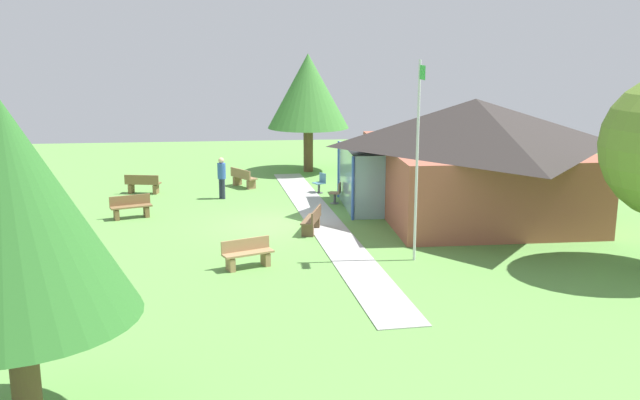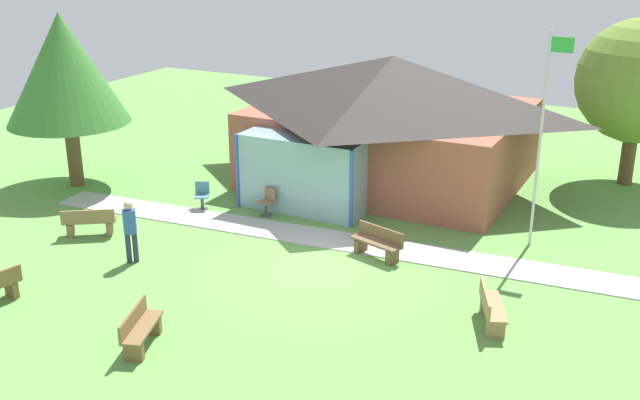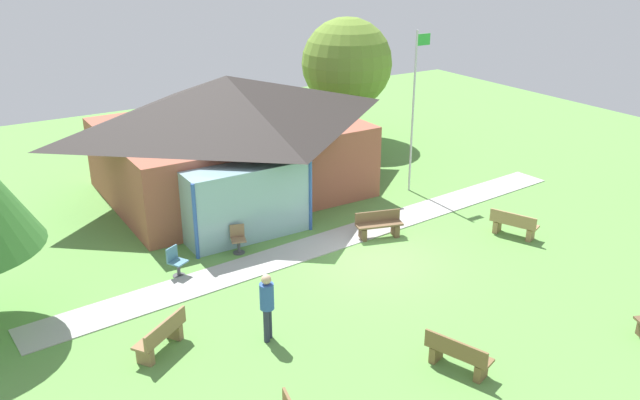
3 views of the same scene
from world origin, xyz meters
The scene contains 13 objects.
ground_plane centered at (0.00, 0.00, 0.00)m, with size 44.00×44.00×0.00m, color #609947.
pavilion centered at (-1.12, 7.39, 2.26)m, with size 9.75×8.74×4.35m.
footpath centered at (0.00, 1.76, 0.01)m, with size 19.52×1.30×0.03m, color #ADADA8.
flagpole centered at (4.65, 3.96, 3.27)m, with size 0.64×0.08×5.94m.
bench_front_center centered at (-1.58, -5.31, 0.40)m, with size 0.91×1.56×0.84m.
bench_mid_right centered at (4.81, -1.03, 0.40)m, with size 0.98×1.55×0.84m.
bench_mid_left centered at (-6.86, -1.15, 0.40)m, with size 1.49×1.21×0.84m.
bench_rear_near_path centered at (1.13, 1.21, 0.40)m, with size 1.56×0.86×0.84m.
patio_chair_porch_left centered at (-3.14, 2.60, 0.42)m, with size 0.55×0.55×0.86m.
patio_chair_west centered at (-5.27, 2.17, 0.42)m, with size 0.60×0.60×0.86m.
visitor_strolling_lawn centered at (-4.56, -2.03, 1.02)m, with size 0.34×0.34×1.74m.
tree_west_hedge centered at (-10.50, 2.13, 4.01)m, with size 4.05×4.05×5.85m.
tree_behind_pavilion_right centered at (6.38, 10.85, 3.57)m, with size 4.13×4.13×5.66m.
Camera 2 is at (8.20, -16.16, 8.47)m, focal length 42.45 mm.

